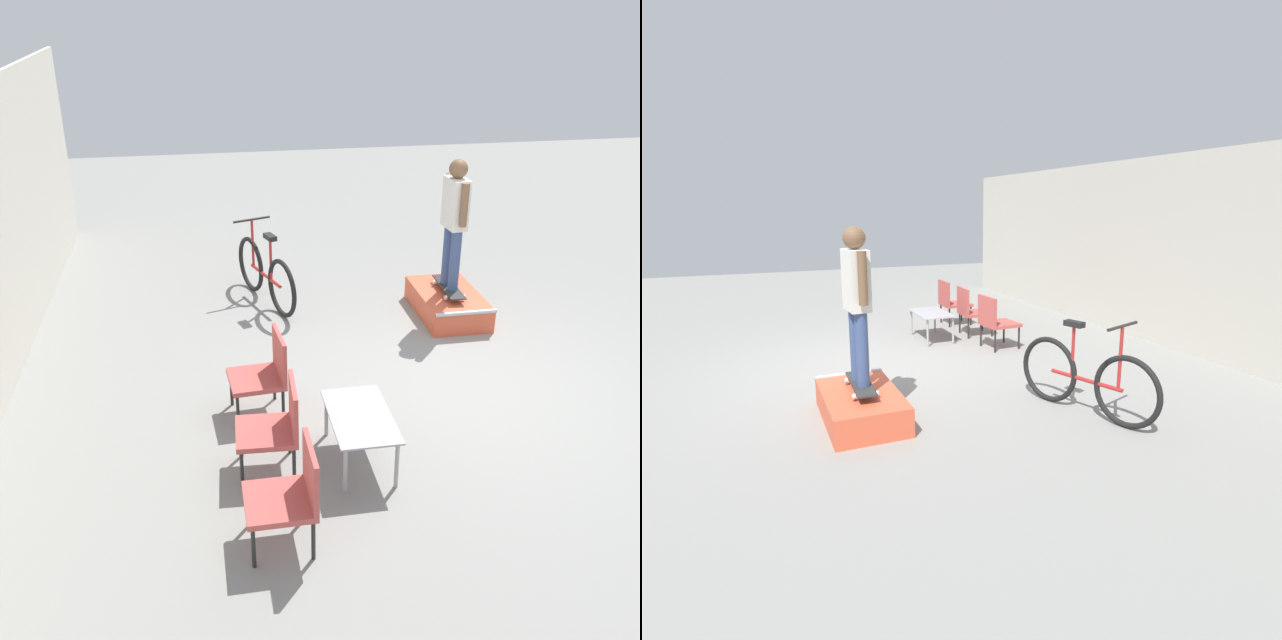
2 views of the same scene
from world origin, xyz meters
The scene contains 10 objects.
ground_plane centered at (0.00, 0.00, 0.00)m, with size 24.00×24.00×0.00m, color gray.
house_wall_back centered at (0.00, 4.62, 1.50)m, with size 12.00×0.06×3.00m.
skate_ramp_box centered at (1.73, -0.53, 0.15)m, with size 1.31×0.77×0.33m.
skateboard_on_ramp centered at (1.71, -0.52, 0.39)m, with size 0.83×0.28×0.07m.
person_skater centered at (1.71, -0.52, 1.34)m, with size 0.57×0.23×1.61m.
coffee_table centered at (-1.11, 1.29, 0.41)m, with size 0.96×0.54×0.47m.
patio_chair_left centered at (-2.03, 2.02, 0.47)m, with size 0.52×0.52×0.85m.
patio_chair_center centered at (-1.12, 2.02, 0.47)m, with size 0.55×0.55×0.85m.
patio_chair_right centered at (-0.19, 2.02, 0.47)m, with size 0.56×0.56×0.85m.
bicycle centered at (2.52, 1.73, 0.40)m, with size 1.67×0.68×1.06m.
Camera 2 is at (6.67, -1.49, 2.17)m, focal length 28.00 mm.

